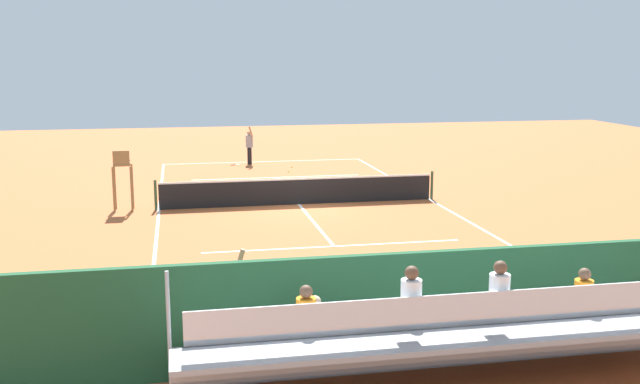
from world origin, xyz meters
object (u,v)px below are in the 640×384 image
object	(u,v)px
tennis_net	(299,191)
equipment_bag	(431,336)
line_judge	(238,300)
tennis_player	(249,144)
bleacher_stand	(457,337)
courtside_bench	(507,309)
tennis_racket	(238,165)
umpire_chair	(122,174)
tennis_ball_near	(288,171)
tennis_ball_far	(292,167)

from	to	relation	value
tennis_net	equipment_bag	xyz separation A→B (m)	(-0.27, 13.40, -0.32)
line_judge	tennis_player	bearing A→B (deg)	-96.20
tennis_net	equipment_bag	bearing A→B (deg)	91.16
bleacher_stand	equipment_bag	bearing A→B (deg)	-98.44
bleacher_stand	line_judge	xyz separation A→B (m)	(3.29, -2.26, 0.07)
courtside_bench	equipment_bag	bearing A→B (deg)	4.64
tennis_net	tennis_player	world-z (taller)	tennis_player
tennis_net	courtside_bench	xyz separation A→B (m)	(-1.85, 13.27, 0.06)
bleacher_stand	tennis_racket	bearing A→B (deg)	-86.95
umpire_chair	tennis_ball_near	world-z (taller)	umpire_chair
courtside_bench	tennis_player	world-z (taller)	tennis_player
umpire_chair	tennis_ball_near	bearing A→B (deg)	-133.54
tennis_net	line_judge	distance (m)	13.54
tennis_player	line_judge	distance (m)	23.55
tennis_net	tennis_player	size ratio (longest dim) A/B	5.35
umpire_chair	line_judge	world-z (taller)	umpire_chair
tennis_ball_near	courtside_bench	bearing A→B (deg)	93.05
tennis_ball_far	tennis_net	bearing A→B (deg)	82.74
bleacher_stand	umpire_chair	xyz separation A→B (m)	(6.18, -15.47, 0.36)
tennis_ball_near	equipment_bag	bearing A→B (deg)	88.68
tennis_net	equipment_bag	distance (m)	13.41
bleacher_stand	equipment_bag	xyz separation A→B (m)	(-0.29, -1.97, -0.77)
tennis_net	umpire_chair	world-z (taller)	umpire_chair
line_judge	equipment_bag	bearing A→B (deg)	175.47
tennis_ball_far	umpire_chair	bearing A→B (deg)	49.72
tennis_racket	tennis_ball_near	world-z (taller)	tennis_ball_near
tennis_player	umpire_chair	bearing A→B (deg)	61.96
tennis_net	tennis_ball_far	xyz separation A→B (m)	(-1.11, -8.72, -0.47)
tennis_net	umpire_chair	size ratio (longest dim) A/B	4.81
bleacher_stand	equipment_bag	distance (m)	2.14
equipment_bag	tennis_ball_far	bearing A→B (deg)	-92.17
courtside_bench	tennis_player	xyz separation A→B (m)	(2.62, -23.57, 0.46)
tennis_racket	line_judge	size ratio (longest dim) A/B	0.30
bleacher_stand	tennis_ball_far	distance (m)	24.14
bleacher_stand	tennis_ball_far	world-z (taller)	bleacher_stand
tennis_racket	tennis_ball_near	xyz separation A→B (m)	(-2.13, 2.75, 0.02)
equipment_bag	courtside_bench	bearing A→B (deg)	-175.36
line_judge	tennis_ball_far	bearing A→B (deg)	-101.45
tennis_player	bleacher_stand	bearing A→B (deg)	91.66
equipment_bag	tennis_player	size ratio (longest dim) A/B	0.47
tennis_ball_far	line_judge	distance (m)	22.30
equipment_bag	tennis_net	bearing A→B (deg)	-88.84
umpire_chair	line_judge	size ratio (longest dim) A/B	1.11
courtside_bench	tennis_ball_far	bearing A→B (deg)	-88.07
tennis_ball_far	line_judge	size ratio (longest dim) A/B	0.03
umpire_chair	tennis_ball_far	bearing A→B (deg)	-130.28
tennis_racket	line_judge	bearing A→B (deg)	85.26
tennis_racket	line_judge	distance (m)	23.37
tennis_racket	tennis_ball_near	size ratio (longest dim) A/B	8.83
bleacher_stand	tennis_player	xyz separation A→B (m)	(0.75, -25.67, 0.07)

